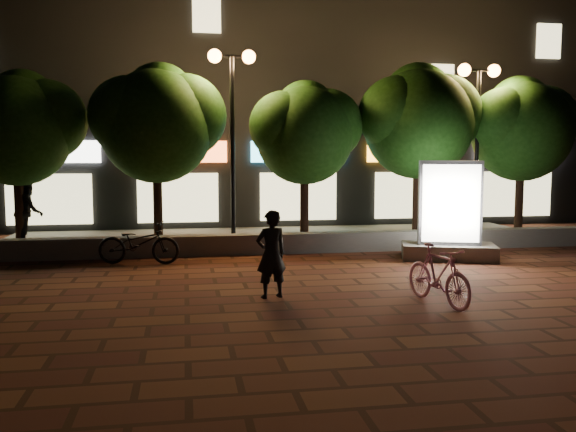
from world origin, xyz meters
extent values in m
plane|color=brown|center=(0.00, 0.00, 0.00)|extent=(80.00, 80.00, 0.00)
cube|color=slate|center=(0.00, 4.00, 0.25)|extent=(16.00, 0.45, 0.50)
cube|color=slate|center=(0.00, 6.50, 0.04)|extent=(16.00, 5.00, 0.08)
cube|color=black|center=(0.00, 13.00, 5.00)|extent=(28.00, 8.00, 10.00)
cube|color=white|center=(-7.00, 8.94, 2.60)|extent=(3.20, 0.12, 0.70)
cube|color=beige|center=(-7.00, 8.94, 1.10)|extent=(2.60, 0.10, 1.60)
cube|color=orange|center=(-3.00, 8.94, 2.60)|extent=(3.20, 0.12, 0.70)
cube|color=beige|center=(-3.00, 8.94, 1.10)|extent=(2.60, 0.10, 1.60)
cube|color=#54D2EF|center=(1.00, 8.94, 2.60)|extent=(3.20, 0.12, 0.70)
cube|color=beige|center=(1.00, 8.94, 1.10)|extent=(2.60, 0.10, 1.60)
cube|color=#FFA01F|center=(5.00, 8.94, 2.60)|extent=(3.20, 0.12, 0.70)
cube|color=beige|center=(5.00, 8.94, 1.10)|extent=(2.60, 0.10, 1.60)
cube|color=silver|center=(9.00, 8.94, 2.60)|extent=(3.20, 0.12, 0.70)
cube|color=beige|center=(9.00, 8.94, 1.10)|extent=(2.60, 0.10, 1.60)
cube|color=beige|center=(-2.00, 8.94, 7.00)|extent=(0.90, 0.10, 1.20)
cube|color=beige|center=(6.00, 8.94, 5.00)|extent=(0.90, 0.10, 1.20)
cube|color=beige|center=(10.00, 8.94, 6.50)|extent=(0.90, 0.10, 1.20)
cylinder|color=black|center=(-7.00, 5.40, 1.21)|extent=(0.24, 0.24, 2.25)
sphere|color=#215118|center=(-7.00, 5.40, 3.10)|extent=(2.80, 2.80, 2.80)
sphere|color=#215118|center=(-6.30, 5.60, 3.40)|extent=(2.10, 2.10, 2.10)
sphere|color=#215118|center=(-6.90, 5.75, 3.80)|extent=(1.82, 1.82, 1.82)
cylinder|color=black|center=(-3.50, 5.40, 1.25)|extent=(0.24, 0.24, 2.34)
sphere|color=#215118|center=(-3.50, 5.40, 3.25)|extent=(3.00, 3.00, 3.00)
sphere|color=#215118|center=(-2.75, 5.60, 3.54)|extent=(2.25, 2.25, 2.25)
sphere|color=#215118|center=(-4.17, 5.25, 3.50)|extent=(2.10, 2.10, 2.10)
sphere|color=#215118|center=(-3.40, 5.75, 4.00)|extent=(1.95, 1.95, 1.95)
cylinder|color=black|center=(0.50, 5.40, 1.18)|extent=(0.24, 0.24, 2.21)
sphere|color=#215118|center=(0.50, 5.40, 3.03)|extent=(2.70, 2.70, 2.70)
sphere|color=#215118|center=(1.17, 5.60, 3.33)|extent=(2.03, 2.03, 2.02)
sphere|color=#215118|center=(-0.11, 5.25, 3.28)|extent=(1.89, 1.89, 1.89)
sphere|color=#215118|center=(0.60, 5.75, 3.70)|extent=(1.76, 1.76, 1.76)
cylinder|color=black|center=(3.80, 5.40, 1.30)|extent=(0.24, 0.24, 2.43)
sphere|color=#215118|center=(3.80, 5.40, 3.36)|extent=(3.10, 3.10, 3.10)
sphere|color=#215118|center=(4.58, 5.60, 3.66)|extent=(2.33, 2.33, 2.33)
sphere|color=#215118|center=(3.10, 5.25, 3.61)|extent=(2.17, 2.17, 2.17)
sphere|color=#215118|center=(3.90, 5.75, 4.14)|extent=(2.01, 2.02, 2.02)
cylinder|color=black|center=(7.00, 5.40, 1.23)|extent=(0.24, 0.24, 2.29)
sphere|color=#215118|center=(7.00, 5.40, 3.17)|extent=(2.90, 2.90, 2.90)
sphere|color=#215118|center=(7.72, 5.60, 3.47)|extent=(2.18, 2.17, 2.17)
sphere|color=#215118|center=(6.35, 5.25, 3.42)|extent=(2.03, 2.03, 2.03)
sphere|color=#215118|center=(7.10, 5.75, 3.90)|extent=(1.89, 1.88, 1.88)
cylinder|color=black|center=(-1.50, 5.20, 2.58)|extent=(0.12, 0.12, 5.00)
cylinder|color=black|center=(-1.50, 5.20, 5.08)|extent=(0.90, 0.08, 0.08)
sphere|color=#FF913F|center=(-1.95, 5.20, 5.08)|extent=(0.36, 0.36, 0.36)
sphere|color=#FF913F|center=(-1.05, 5.20, 5.08)|extent=(0.36, 0.36, 0.36)
cylinder|color=black|center=(5.50, 5.20, 2.48)|extent=(0.12, 0.12, 4.80)
cylinder|color=black|center=(5.50, 5.20, 4.88)|extent=(0.90, 0.08, 0.08)
sphere|color=#FF913F|center=(5.05, 5.20, 4.88)|extent=(0.36, 0.36, 0.36)
sphere|color=#FF913F|center=(5.95, 5.20, 4.88)|extent=(0.36, 0.36, 0.36)
cube|color=slate|center=(3.45, 2.43, 0.18)|extent=(2.41, 1.71, 0.36)
cube|color=#4C4C51|center=(3.45, 2.43, 1.36)|extent=(1.54, 0.93, 2.00)
cube|color=white|center=(3.36, 2.18, 1.36)|extent=(1.26, 0.44, 1.82)
cube|color=white|center=(3.53, 2.68, 1.36)|extent=(1.26, 0.44, 1.82)
imported|color=#EE96CF|center=(1.37, -1.72, 0.50)|extent=(0.85, 1.74, 1.00)
imported|color=black|center=(-1.31, -0.77, 0.77)|extent=(0.64, 0.50, 1.55)
imported|color=black|center=(-3.84, 3.00, 0.49)|extent=(1.95, 0.98, 0.98)
imported|color=black|center=(-6.84, 5.63, 1.03)|extent=(0.90, 1.06, 1.90)
camera|label=1|loc=(-2.78, -11.11, 2.50)|focal=37.80mm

